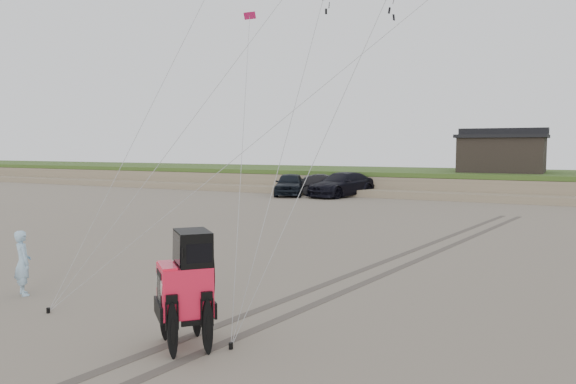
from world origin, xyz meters
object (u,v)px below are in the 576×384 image
Objects in this scene: truck_b at (326,185)px; truck_c at (342,184)px; jeep at (185,301)px; man at (23,263)px; cabin at (502,152)px; truck_a at (290,184)px.

truck_c reaches higher than truck_b.
man is at bearing -147.80° from jeep.
cabin reaches higher than truck_c.
truck_b is at bearing 151.54° from jeep.
truck_b is at bearing 169.06° from truck_c.
jeep reaches higher than man.
cabin is 1.27× the size of truck_a.
cabin is 37.30m from man.
truck_a reaches higher than truck_b.
cabin is 1.39× the size of jeep.
jeep is (-1.30, -37.62, -2.38)m from cabin.
truck_c reaches higher than truck_a.
truck_c is 31.68m from jeep.
truck_a is 3.12× the size of man.
truck_a is at bearing -51.26° from man.
jeep is at bearing -165.66° from man.
truck_c is at bearing -144.81° from cabin.
cabin is 13.74m from truck_b.
truck_c is 29.48m from man.
cabin reaches higher than truck_b.
truck_c reaches higher than man.
truck_b is 1.86m from truck_c.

